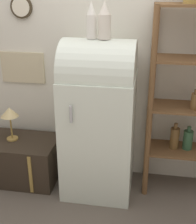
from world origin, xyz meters
The scene contains 8 objects.
ground_plane centered at (0.00, 0.00, 0.00)m, with size 12.00×12.00×0.00m, color #60564C.
wall_back centered at (0.00, 0.57, 1.35)m, with size 7.00×0.09×2.70m.
refrigerator centered at (0.00, 0.25, 0.75)m, with size 0.63×0.63×1.44m.
suitcase_trunk centered at (-0.82, 0.27, 0.21)m, with size 0.77×0.50×0.43m.
shelf_unit centered at (0.76, 0.36, 0.93)m, with size 0.68×0.35×1.71m.
vase_left centered at (-0.06, 0.24, 1.57)m, with size 0.08×0.08×0.29m.
vase_center centered at (0.05, 0.24, 1.58)m, with size 0.10×0.10×0.29m.
desk_lamp centered at (-0.87, 0.28, 0.69)m, with size 0.17×0.17×0.34m.
Camera 1 is at (0.42, -2.27, 1.87)m, focal length 50.00 mm.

